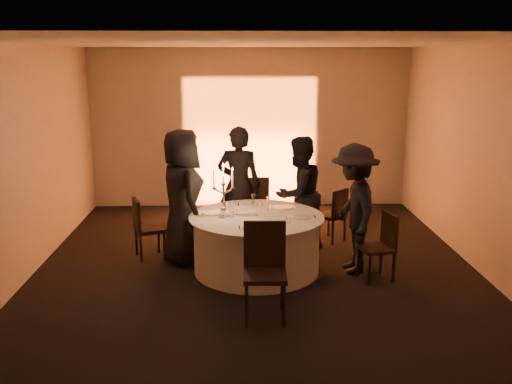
{
  "coord_description": "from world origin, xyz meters",
  "views": [
    {
      "loc": [
        -0.26,
        -7.29,
        2.84
      ],
      "look_at": [
        0.0,
        0.2,
        1.05
      ],
      "focal_mm": 40.0,
      "sensor_mm": 36.0,
      "label": 1
    }
  ],
  "objects_px": {
    "chair_back_right": "(335,212)",
    "guest_back_right": "(299,194)",
    "coffee_cup": "(222,215)",
    "guest_back_left": "(239,185)",
    "chair_right": "(382,243)",
    "guest_left": "(182,196)",
    "banquet_table": "(257,243)",
    "chair_front": "(265,264)",
    "candelabra": "(224,197)",
    "chair_left": "(144,225)",
    "guest_right": "(354,209)",
    "chair_back_left": "(254,204)"
  },
  "relations": [
    {
      "from": "chair_front",
      "to": "candelabra",
      "type": "bearing_deg",
      "value": 110.16
    },
    {
      "from": "chair_front",
      "to": "candelabra",
      "type": "relative_size",
      "value": 1.5
    },
    {
      "from": "chair_back_left",
      "to": "guest_back_right",
      "type": "relative_size",
      "value": 0.6
    },
    {
      "from": "banquet_table",
      "to": "guest_back_left",
      "type": "xyz_separation_m",
      "value": [
        -0.23,
        1.22,
        0.53
      ]
    },
    {
      "from": "chair_left",
      "to": "guest_back_left",
      "type": "distance_m",
      "value": 1.57
    },
    {
      "from": "banquet_table",
      "to": "chair_back_left",
      "type": "bearing_deg",
      "value": 89.41
    },
    {
      "from": "chair_left",
      "to": "guest_right",
      "type": "xyz_separation_m",
      "value": [
        2.88,
        -0.59,
        0.38
      ]
    },
    {
      "from": "guest_right",
      "to": "candelabra",
      "type": "distance_m",
      "value": 1.74
    },
    {
      "from": "chair_back_right",
      "to": "guest_back_right",
      "type": "height_order",
      "value": "guest_back_right"
    },
    {
      "from": "banquet_table",
      "to": "guest_back_left",
      "type": "relative_size",
      "value": 0.99
    },
    {
      "from": "chair_back_right",
      "to": "candelabra",
      "type": "relative_size",
      "value": 1.18
    },
    {
      "from": "chair_left",
      "to": "coffee_cup",
      "type": "xyz_separation_m",
      "value": [
        1.12,
        -0.61,
        0.31
      ]
    },
    {
      "from": "chair_back_right",
      "to": "candelabra",
      "type": "xyz_separation_m",
      "value": [
        -1.7,
        -1.16,
        0.55
      ]
    },
    {
      "from": "chair_back_right",
      "to": "guest_left",
      "type": "distance_m",
      "value": 2.45
    },
    {
      "from": "chair_left",
      "to": "guest_back_right",
      "type": "xyz_separation_m",
      "value": [
        2.24,
        0.3,
        0.36
      ]
    },
    {
      "from": "chair_back_right",
      "to": "guest_left",
      "type": "height_order",
      "value": "guest_left"
    },
    {
      "from": "chair_back_left",
      "to": "candelabra",
      "type": "xyz_separation_m",
      "value": [
        -0.45,
        -1.32,
        0.44
      ]
    },
    {
      "from": "guest_back_left",
      "to": "banquet_table",
      "type": "bearing_deg",
      "value": 111.08
    },
    {
      "from": "guest_left",
      "to": "guest_back_left",
      "type": "relative_size",
      "value": 1.03
    },
    {
      "from": "chair_back_right",
      "to": "guest_back_right",
      "type": "xyz_separation_m",
      "value": [
        -0.61,
        -0.36,
        0.39
      ]
    },
    {
      "from": "banquet_table",
      "to": "guest_back_right",
      "type": "bearing_deg",
      "value": 52.19
    },
    {
      "from": "guest_back_left",
      "to": "coffee_cup",
      "type": "bearing_deg",
      "value": 90.2
    },
    {
      "from": "chair_back_left",
      "to": "guest_back_right",
      "type": "bearing_deg",
      "value": 140.34
    },
    {
      "from": "guest_back_right",
      "to": "guest_right",
      "type": "relative_size",
      "value": 0.99
    },
    {
      "from": "chair_left",
      "to": "guest_right",
      "type": "bearing_deg",
      "value": -122.4
    },
    {
      "from": "chair_right",
      "to": "guest_back_right",
      "type": "bearing_deg",
      "value": -155.73
    },
    {
      "from": "chair_right",
      "to": "coffee_cup",
      "type": "bearing_deg",
      "value": -112.04
    },
    {
      "from": "guest_right",
      "to": "chair_front",
      "type": "bearing_deg",
      "value": -45.15
    },
    {
      "from": "chair_right",
      "to": "guest_back_right",
      "type": "relative_size",
      "value": 0.52
    },
    {
      "from": "chair_left",
      "to": "candelabra",
      "type": "relative_size",
      "value": 1.23
    },
    {
      "from": "chair_left",
      "to": "chair_back_right",
      "type": "distance_m",
      "value": 2.92
    },
    {
      "from": "banquet_table",
      "to": "chair_front",
      "type": "distance_m",
      "value": 1.4
    },
    {
      "from": "chair_left",
      "to": "candelabra",
      "type": "bearing_deg",
      "value": -134.44
    },
    {
      "from": "chair_back_left",
      "to": "guest_right",
      "type": "bearing_deg",
      "value": 131.61
    },
    {
      "from": "guest_left",
      "to": "coffee_cup",
      "type": "bearing_deg",
      "value": -154.21
    },
    {
      "from": "chair_left",
      "to": "chair_right",
      "type": "distance_m",
      "value": 3.31
    },
    {
      "from": "guest_back_left",
      "to": "chair_right",
      "type": "bearing_deg",
      "value": 149.72
    },
    {
      "from": "chair_left",
      "to": "chair_back_right",
      "type": "relative_size",
      "value": 1.04
    },
    {
      "from": "coffee_cup",
      "to": "chair_front",
      "type": "bearing_deg",
      "value": -69.02
    },
    {
      "from": "chair_back_left",
      "to": "chair_front",
      "type": "height_order",
      "value": "chair_front"
    },
    {
      "from": "chair_right",
      "to": "guest_left",
      "type": "xyz_separation_m",
      "value": [
        -2.62,
        0.79,
        0.45
      ]
    },
    {
      "from": "banquet_table",
      "to": "chair_front",
      "type": "relative_size",
      "value": 1.68
    },
    {
      "from": "chair_right",
      "to": "candelabra",
      "type": "relative_size",
      "value": 1.24
    },
    {
      "from": "banquet_table",
      "to": "chair_right",
      "type": "xyz_separation_m",
      "value": [
        1.6,
        -0.36,
        0.11
      ]
    },
    {
      "from": "chair_back_left",
      "to": "coffee_cup",
      "type": "xyz_separation_m",
      "value": [
        -0.48,
        -1.43,
        0.22
      ]
    },
    {
      "from": "candelabra",
      "to": "chair_right",
      "type": "bearing_deg",
      "value": -11.26
    },
    {
      "from": "banquet_table",
      "to": "guest_right",
      "type": "bearing_deg",
      "value": -1.98
    },
    {
      "from": "coffee_cup",
      "to": "guest_back_left",
      "type": "bearing_deg",
      "value": 79.66
    },
    {
      "from": "chair_front",
      "to": "candelabra",
      "type": "xyz_separation_m",
      "value": [
        -0.48,
        1.42,
        0.41
      ]
    },
    {
      "from": "coffee_cup",
      "to": "chair_back_left",
      "type": "bearing_deg",
      "value": 71.64
    }
  ]
}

